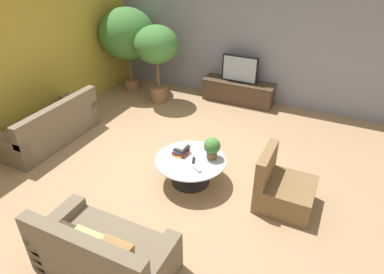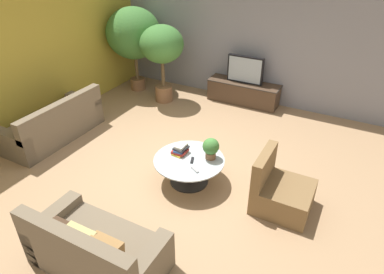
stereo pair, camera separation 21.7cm
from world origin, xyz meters
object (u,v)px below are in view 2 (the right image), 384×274
couch_near_entry (96,250)px  armchair_wicker (280,192)px  couch_by_wall (55,125)px  potted_palm_corner (162,48)px  coffee_table (189,166)px  potted_palm_tall (134,34)px  television (245,70)px  media_console (243,92)px  potted_plant_tabletop (211,148)px

couch_near_entry → armchair_wicker: (1.62, 2.08, -0.02)m
couch_by_wall → potted_palm_corner: (0.95, 2.47, 0.99)m
coffee_table → armchair_wicker: 1.45m
potted_palm_corner → potted_palm_tall: bearing=163.7°
television → potted_palm_tall: size_ratio=0.41×
television → couch_near_entry: television is taller
media_console → potted_plant_tabletop: bearing=-79.1°
couch_near_entry → potted_palm_corner: bearing=-67.5°
coffee_table → potted_palm_tall: bearing=137.4°
television → potted_palm_corner: 1.94m
armchair_wicker → potted_palm_corner: size_ratio=0.48×
media_console → coffee_table: size_ratio=1.50×
armchair_wicker → potted_palm_tall: (-4.43, 2.64, 1.13)m
media_console → potted_palm_tall: bearing=-169.4°
television → couch_by_wall: (-2.66, -3.26, -0.52)m
couch_near_entry → couch_by_wall: bearing=-35.2°
armchair_wicker → couch_by_wall: bearing=91.5°
coffee_table → couch_near_entry: size_ratio=0.70×
television → potted_palm_corner: bearing=-155.4°
coffee_table → armchair_wicker: bearing=4.0°
television → couch_near_entry: bearing=-88.6°
armchair_wicker → potted_palm_tall: size_ratio=0.42×
potted_palm_corner → media_console: bearing=24.6°
coffee_table → couch_by_wall: couch_by_wall is taller
media_console → armchair_wicker: (1.75, -3.15, 0.01)m
couch_by_wall → potted_palm_corner: 2.83m
armchair_wicker → potted_plant_tabletop: bearing=85.6°
media_console → couch_by_wall: bearing=-129.2°
television → couch_by_wall: 4.24m
couch_by_wall → potted_plant_tabletop: size_ratio=5.55×
television → armchair_wicker: television is taller
television → potted_palm_tall: 2.79m
coffee_table → potted_plant_tabletop: size_ratio=3.19×
potted_plant_tabletop → potted_palm_tall: bearing=142.0°
coffee_table → potted_plant_tabletop: bearing=33.7°
media_console → television: television is taller
couch_near_entry → potted_palm_corner: potted_palm_corner is taller
coffee_table → potted_palm_tall: (-2.99, 2.74, 1.09)m
couch_by_wall → potted_plant_tabletop: (3.25, 0.20, 0.34)m
couch_near_entry → potted_plant_tabletop: 2.24m
media_console → couch_near_entry: size_ratio=1.04×
potted_palm_corner → potted_plant_tabletop: potted_palm_corner is taller
media_console → potted_plant_tabletop: 3.13m
couch_by_wall → potted_palm_corner: potted_palm_corner is taller
coffee_table → couch_by_wall: size_ratio=0.58×
armchair_wicker → potted_palm_corner: (-3.46, 2.36, 1.01)m
couch_near_entry → potted_plant_tabletop: (0.46, 2.17, 0.34)m
couch_by_wall → couch_near_entry: 3.41m
media_console → potted_palm_tall: (-2.68, -0.50, 1.14)m
couch_near_entry → potted_plant_tabletop: couch_near_entry is taller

